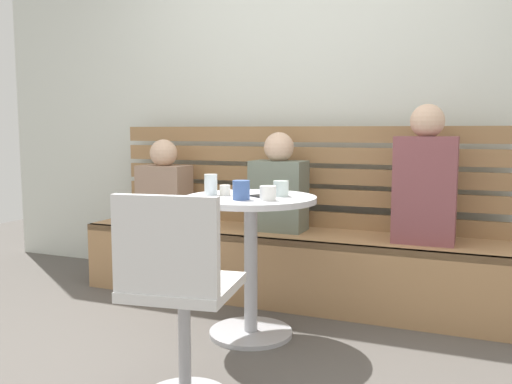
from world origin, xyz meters
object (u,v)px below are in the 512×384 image
Objects in this scene: cup_ceramic_white at (268,193)px; cup_espresso_small at (225,190)px; cup_glass_short at (281,188)px; cup_mug_blue at (241,190)px; person_adult at (425,181)px; person_child_left at (164,186)px; cafe_table at (251,239)px; person_child_middle at (279,188)px; white_chair at (178,293)px; booth_bench at (286,265)px; phone_on_table at (262,196)px; cup_water_clear at (211,185)px.

cup_ceramic_white is 0.29m from cup_espresso_small.
cup_ceramic_white is 1.43× the size of cup_espresso_small.
cup_glass_short is 0.84× the size of cup_mug_blue.
person_adult reaches higher than person_child_left.
cafe_table is at bearing -155.65° from cup_glass_short.
person_child_middle is 7.83× the size of cup_glass_short.
white_chair reaches higher than cup_mug_blue.
person_child_middle is (-0.06, 0.03, 0.49)m from booth_bench.
cafe_table is at bearing -35.68° from person_child_left.
person_child_middle reaches higher than cup_glass_short.
booth_bench is at bearing 42.05° from phone_on_table.
cup_mug_blue is (-0.03, 0.67, 0.32)m from white_chair.
cafe_table is 13.21× the size of cup_espresso_small.
person_child_middle is 6.60× the size of cup_mug_blue.
white_chair is 0.77m from cup_ceramic_white.
cup_ceramic_white is (1.08, -0.79, 0.08)m from person_child_left.
white_chair is at bearing -87.34° from cup_mug_blue.
white_chair is 0.87m from cup_espresso_small.
cafe_table is at bearing 7.45° from cup_water_clear.
person_adult is 1.75m from person_child_left.
person_child_middle is 0.83m from cup_mug_blue.
booth_bench is at bearing 74.82° from cup_water_clear.
booth_bench is 1.01m from person_adult.
cup_glass_short is 0.57× the size of phone_on_table.
booth_bench is 0.87m from cup_espresso_small.
cup_ceramic_white is at bearing -90.88° from cup_glass_short.
cup_mug_blue is (-0.13, -0.21, 0.01)m from cup_glass_short.
cup_mug_blue is (0.23, -0.12, -0.01)m from cup_water_clear.
cup_glass_short is 0.25m from cup_mug_blue.
cup_espresso_small is at bearing -99.07° from booth_bench.
white_chair reaches higher than booth_bench.
phone_on_table is at bearing -132.22° from cup_glass_short.
cafe_table is 9.25× the size of cup_glass_short.
cup_mug_blue reaches higher than cup_espresso_small.
cup_glass_short is at bearing -68.96° from person_child_middle.
cup_espresso_small is 0.59× the size of cup_mug_blue.
cup_espresso_small is (-0.05, -0.69, 0.05)m from person_child_middle.
cup_water_clear reaches higher than cup_mug_blue.
cup_ceramic_white reaches higher than cafe_table.
booth_bench is at bearing -1.77° from person_child_left.
person_child_left is at bearing 88.96° from phone_on_table.
person_child_middle reaches higher than cup_ceramic_white.
cup_glass_short is at bearing 89.12° from cup_ceramic_white.
cup_ceramic_white is at bearing -73.64° from person_child_middle.
person_adult reaches higher than white_chair.
phone_on_table is at bearing 1.06° from cup_espresso_small.
cafe_table is 5.29× the size of phone_on_table.
phone_on_table reaches higher than cafe_table.
cup_ceramic_white is 1.00× the size of cup_glass_short.
cup_ceramic_white is at bearing 82.06° from white_chair.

